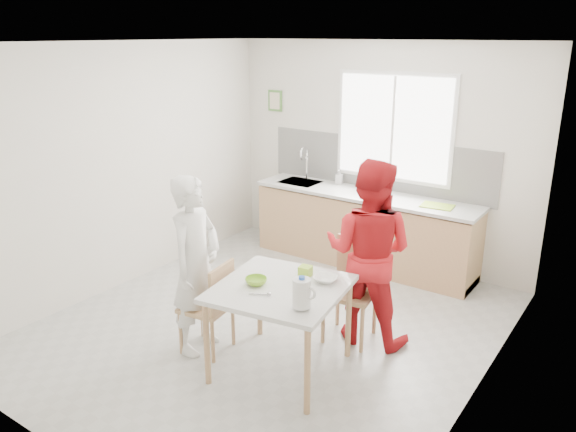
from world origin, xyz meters
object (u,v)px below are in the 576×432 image
(person_white, at_px, (196,265))
(bowl_white, at_px, (326,279))
(wine_bottle_a, at_px, (365,180))
(person_red, at_px, (369,252))
(bowl_green, at_px, (256,281))
(wine_bottle_b, at_px, (373,179))
(chair_left, at_px, (212,303))
(chair_far, at_px, (353,284))
(dining_table, at_px, (280,295))
(milk_jug, at_px, (302,293))

(person_white, xyz_separation_m, bowl_white, (1.08, 0.42, -0.01))
(person_white, bearing_deg, bowl_white, -77.60)
(wine_bottle_a, bearing_deg, person_red, -61.37)
(bowl_white, bearing_deg, person_white, -158.68)
(bowl_green, xyz_separation_m, wine_bottle_b, (-0.30, 2.74, 0.26))
(chair_left, relative_size, wine_bottle_a, 2.70)
(chair_far, xyz_separation_m, wine_bottle_a, (-0.76, 1.66, 0.55))
(person_red, distance_m, wine_bottle_a, 1.87)
(dining_table, distance_m, person_white, 0.84)
(chair_far, relative_size, bowl_green, 5.26)
(wine_bottle_b, bearing_deg, person_white, -96.85)
(bowl_white, distance_m, milk_jug, 0.54)
(person_white, distance_m, bowl_green, 0.64)
(person_white, xyz_separation_m, wine_bottle_a, (0.29, 2.65, 0.26))
(chair_left, xyz_separation_m, wine_bottle_b, (0.18, 2.77, 0.59))
(chair_far, height_order, milk_jug, milk_jug)
(bowl_green, bearing_deg, dining_table, 22.95)
(wine_bottle_a, distance_m, wine_bottle_b, 0.14)
(wine_bottle_a, bearing_deg, person_white, -96.18)
(chair_left, bearing_deg, person_white, -90.00)
(dining_table, relative_size, chair_far, 1.21)
(person_red, bearing_deg, wine_bottle_b, -73.41)
(wine_bottle_a, bearing_deg, milk_jug, -71.84)
(person_red, bearing_deg, milk_jug, 81.76)
(person_white, relative_size, bowl_white, 8.17)
(person_red, distance_m, bowl_white, 0.61)
(dining_table, distance_m, bowl_green, 0.23)
(chair_far, distance_m, bowl_green, 1.07)
(bowl_white, bearing_deg, person_red, 81.28)
(chair_left, height_order, chair_far, chair_far)
(milk_jug, xyz_separation_m, wine_bottle_a, (-0.90, 2.75, 0.16))
(bowl_green, relative_size, wine_bottle_b, 0.61)
(dining_table, relative_size, wine_bottle_a, 3.63)
(dining_table, xyz_separation_m, bowl_white, (0.26, 0.29, 0.11))
(chair_far, distance_m, milk_jug, 1.17)
(bowl_green, xyz_separation_m, wine_bottle_a, (-0.35, 2.60, 0.27))
(bowl_green, distance_m, bowl_white, 0.58)
(bowl_green, bearing_deg, wine_bottle_a, 97.64)
(milk_jug, bearing_deg, chair_far, 88.64)
(chair_far, height_order, wine_bottle_a, wine_bottle_a)
(chair_left, relative_size, chair_far, 0.90)
(dining_table, bearing_deg, milk_jug, -32.00)
(milk_jug, relative_size, wine_bottle_b, 0.83)
(chair_left, bearing_deg, dining_table, 90.00)
(person_red, bearing_deg, chair_left, 35.40)
(dining_table, bearing_deg, person_white, -171.08)
(chair_far, xyz_separation_m, bowl_white, (0.04, -0.57, 0.28))
(bowl_green, height_order, wine_bottle_a, wine_bottle_a)
(bowl_green, relative_size, milk_jug, 0.73)
(bowl_green, bearing_deg, person_red, 61.06)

